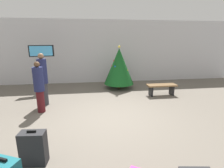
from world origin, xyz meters
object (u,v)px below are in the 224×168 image
holiday_tree (119,66)px  suitcase_0 (34,148)px  traveller_1 (43,78)px  flight_info_kiosk (42,58)px  traveller_0 (39,86)px  waiting_bench (161,87)px

holiday_tree → suitcase_0: 5.79m
traveller_1 → holiday_tree: bearing=30.5°
holiday_tree → flight_info_kiosk: bearing=177.3°
traveller_0 → traveller_1: bearing=92.2°
waiting_bench → traveller_1: (-4.77, -0.49, 0.66)m
flight_info_kiosk → waiting_bench: bearing=-16.2°
suitcase_0 → traveller_1: bearing=99.2°
waiting_bench → suitcase_0: bearing=-138.4°
holiday_tree → traveller_0: size_ratio=1.24×
flight_info_kiosk → traveller_0: bearing=-79.7°
waiting_bench → traveller_0: 4.91m
flight_info_kiosk → waiting_bench: size_ratio=1.67×
waiting_bench → traveller_1: size_ratio=0.67×
flight_info_kiosk → traveller_0: (0.48, -2.68, -0.64)m
traveller_1 → suitcase_0: traveller_1 is taller
flight_info_kiosk → waiting_bench: (5.23, -1.52, -1.18)m
holiday_tree → suitcase_0: bearing=-116.9°
flight_info_kiosk → traveller_0: size_ratio=1.26×
traveller_0 → holiday_tree: bearing=39.1°
holiday_tree → waiting_bench: bearing=-39.5°
suitcase_0 → holiday_tree: bearing=63.1°
waiting_bench → traveller_1: 4.84m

